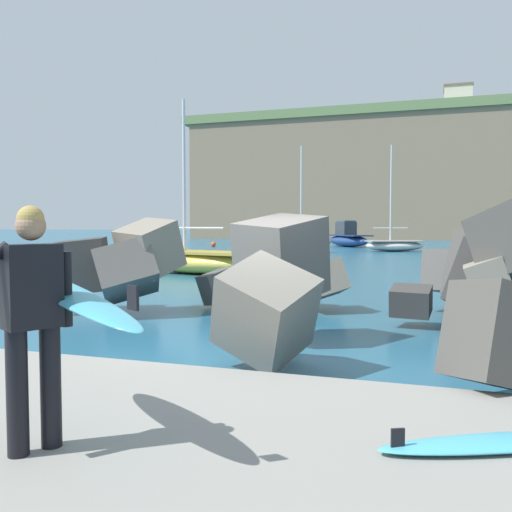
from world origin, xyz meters
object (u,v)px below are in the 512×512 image
object	(u,v)px
mooring_buoy_inner	(303,250)
station_building_central	(458,108)
spare_surfboard	(507,442)
surfer_with_board	(45,307)
boat_near_right	(304,247)
boat_near_centre	(194,261)
boat_near_left	(394,245)
boat_mid_left	(348,238)
mooring_buoy_middle	(213,244)

from	to	relation	value
mooring_buoy_inner	station_building_central	size ratio (longest dim) A/B	0.07
spare_surfboard	station_building_central	world-z (taller)	station_building_central
surfer_with_board	boat_near_right	xyz separation A→B (m)	(-6.02, 33.12, -0.83)
spare_surfboard	boat_near_right	size ratio (longest dim) A/B	0.27
boat_near_centre	mooring_buoy_inner	bearing A→B (deg)	88.36
boat_near_left	mooring_buoy_inner	size ratio (longest dim) A/B	17.31
boat_near_centre	station_building_central	size ratio (longest dim) A/B	1.05
mooring_buoy_inner	boat_near_right	bearing A→B (deg)	101.08
spare_surfboard	mooring_buoy_inner	xyz separation A→B (m)	(-9.16, 31.63, -0.06)
boat_mid_left	mooring_buoy_inner	distance (m)	13.05
boat_near_left	mooring_buoy_middle	distance (m)	16.22
boat_mid_left	mooring_buoy_middle	distance (m)	11.84
mooring_buoy_inner	mooring_buoy_middle	xyz separation A→B (m)	(-10.26, 8.99, 0.00)
spare_surfboard	station_building_central	distance (m)	93.09
mooring_buoy_inner	boat_near_centre	bearing A→B (deg)	-91.64
boat_mid_left	station_building_central	world-z (taller)	station_building_central
boat_near_centre	mooring_buoy_middle	bearing A→B (deg)	111.21
surfer_with_board	boat_near_left	size ratio (longest dim) A/B	0.26
boat_near_left	station_building_central	xyz separation A→B (m)	(5.33, 54.06, 20.16)
boat_near_left	surfer_with_board	bearing A→B (deg)	-89.33
mooring_buoy_middle	mooring_buoy_inner	bearing A→B (deg)	-41.21
boat_near_centre	boat_mid_left	world-z (taller)	boat_near_centre
spare_surfboard	boat_near_left	distance (m)	36.94
surfer_with_board	mooring_buoy_inner	bearing A→B (deg)	100.29
boat_near_left	mooring_buoy_inner	bearing A→B (deg)	-136.97
surfer_with_board	station_building_central	xyz separation A→B (m)	(4.89, 91.85, 19.36)
surfer_with_board	station_building_central	world-z (taller)	station_building_central
spare_surfboard	mooring_buoy_inner	world-z (taller)	mooring_buoy_inner
surfer_with_board	station_building_central	distance (m)	94.00
surfer_with_board	mooring_buoy_middle	world-z (taller)	surfer_with_board
mooring_buoy_middle	boat_near_left	bearing A→B (deg)	-13.77
boat_near_right	surfer_with_board	bearing A→B (deg)	-79.70
spare_surfboard	station_building_central	xyz separation A→B (m)	(1.66, 90.82, 20.35)
spare_surfboard	mooring_buoy_middle	bearing A→B (deg)	115.56
surfer_with_board	boat_mid_left	size ratio (longest dim) A/B	0.32
mooring_buoy_inner	mooring_buoy_middle	size ratio (longest dim) A/B	1.00
spare_surfboard	boat_near_left	bearing A→B (deg)	95.70
boat_near_right	mooring_buoy_inner	bearing A→B (deg)	-78.92
surfer_with_board	boat_near_centre	bearing A→B (deg)	111.30
boat_mid_left	mooring_buoy_middle	size ratio (longest dim) A/B	14.14
mooring_buoy_middle	station_building_central	world-z (taller)	station_building_central
surfer_with_board	boat_near_left	xyz separation A→B (m)	(-0.44, 37.79, -0.80)
mooring_buoy_inner	station_building_central	distance (m)	63.53
boat_near_left	boat_mid_left	distance (m)	9.15
boat_near_right	mooring_buoy_middle	xyz separation A→B (m)	(-10.17, 8.53, -0.23)
mooring_buoy_inner	boat_near_left	bearing A→B (deg)	43.03
boat_near_right	boat_mid_left	bearing A→B (deg)	85.67
mooring_buoy_inner	mooring_buoy_middle	distance (m)	13.64
boat_near_right	mooring_buoy_middle	size ratio (longest dim) A/B	16.23
surfer_with_board	boat_near_left	world-z (taller)	boat_near_left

